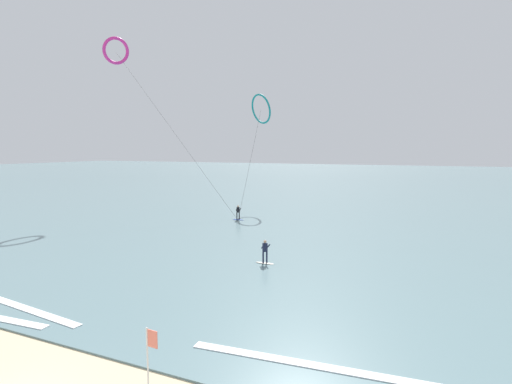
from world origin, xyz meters
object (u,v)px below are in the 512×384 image
kite_magenta (116,51)px  beach_flag (150,350)px  kite_teal (261,109)px  surfer_ivory (265,253)px  surfer_cobalt (238,214)px

kite_magenta → beach_flag: bearing=70.5°
kite_teal → surfer_ivory: bearing=145.2°
kite_teal → kite_magenta: (-16.43, -10.49, 7.32)m
surfer_cobalt → surfer_ivory: same height
surfer_ivory → kite_magenta: 38.92m
surfer_ivory → kite_magenta: (-28.62, 16.79, 20.34)m
surfer_cobalt → kite_magenta: kite_magenta is taller
kite_teal → surfer_cobalt: bearing=132.6°
kite_teal → kite_magenta: 20.82m
kite_teal → kite_magenta: kite_magenta is taller
surfer_cobalt → kite_teal: (-2.48, 12.26, 13.01)m
surfer_cobalt → kite_magenta: size_ratio=0.07×
surfer_cobalt → kite_magenta: bearing=131.1°
surfer_ivory → kite_teal: kite_teal is taller
beach_flag → surfer_cobalt: bearing=111.6°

